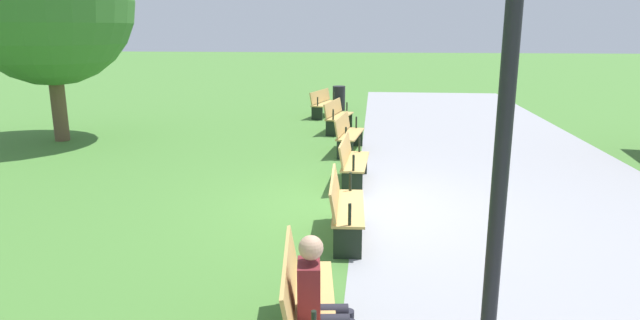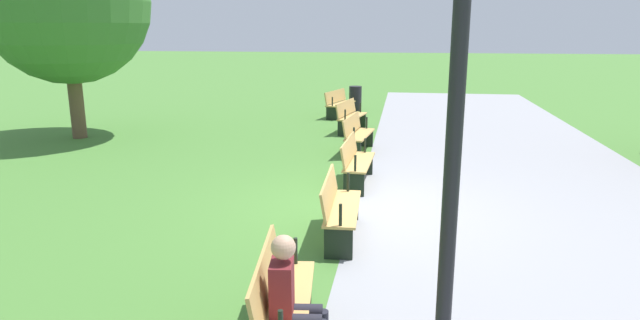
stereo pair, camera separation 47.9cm
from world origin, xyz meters
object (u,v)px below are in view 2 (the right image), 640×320
at_px(trash_bin, 355,98).
at_px(bench_5, 280,297).
at_px(bench_2, 357,134).
at_px(tree_2, 66,2).
at_px(bench_0, 339,103).
at_px(bench_1, 350,116).
at_px(lamp_post, 458,72).
at_px(bench_3, 356,161).
at_px(bench_4, 338,206).
at_px(person_seated, 293,295).

bearing_deg(trash_bin, bench_5, 2.53).
relative_size(bench_2, trash_bin, 1.90).
height_order(tree_2, trash_bin, tree_2).
relative_size(bench_0, tree_2, 0.30).
height_order(bench_1, tree_2, tree_2).
xyz_separation_m(lamp_post, trash_bin, (-16.52, -2.06, -2.26)).
distance_m(bench_0, bench_1, 2.76).
height_order(bench_3, bench_5, same).
distance_m(bench_1, bench_5, 11.01).
bearing_deg(bench_2, bench_4, 9.17).
bearing_deg(trash_bin, tree_2, -48.60).
height_order(bench_2, trash_bin, trash_bin).
bearing_deg(person_seated, bench_5, -152.32).
bearing_deg(bench_4, person_seated, -3.20).
bearing_deg(bench_2, tree_2, -88.04).
bearing_deg(tree_2, bench_2, 85.07).
bearing_deg(bench_5, person_seated, 27.68).
bearing_deg(bench_2, bench_0, -161.68).
relative_size(bench_3, bench_4, 1.00).
xyz_separation_m(bench_1, bench_4, (8.24, 0.66, 0.00)).
xyz_separation_m(bench_2, trash_bin, (-6.89, -0.67, -0.02)).
bearing_deg(bench_3, bench_0, -168.56).
distance_m(bench_4, bench_5, 2.76).
relative_size(bench_1, bench_4, 1.03).
xyz_separation_m(bench_4, bench_5, (2.75, -0.22, 0.00)).
height_order(tree_2, lamp_post, tree_2).
distance_m(bench_1, lamp_post, 12.68).
distance_m(bench_5, tree_2, 12.23).
bearing_deg(bench_1, trash_bin, -165.34).
bearing_deg(bench_3, bench_1, -170.85).
xyz_separation_m(bench_5, lamp_post, (1.35, 1.39, 2.24)).
relative_size(bench_0, lamp_post, 0.44).
relative_size(bench_4, tree_2, 0.29).
distance_m(bench_0, trash_bin, 1.54).
distance_m(bench_2, bench_4, 5.52).
bearing_deg(bench_5, bench_0, 177.69).
bearing_deg(tree_2, bench_0, 125.54).
distance_m(bench_1, bench_4, 8.27).
xyz_separation_m(bench_1, trash_bin, (-4.17, -0.23, -0.02)).
relative_size(bench_5, trash_bin, 1.90).
bearing_deg(tree_2, bench_1, 105.77).
relative_size(bench_2, person_seated, 1.41).
distance_m(person_seated, tree_2, 12.48).
relative_size(bench_4, person_seated, 1.39).
bearing_deg(lamp_post, bench_0, -170.62).
bearing_deg(trash_bin, bench_4, 4.11).
distance_m(bench_5, lamp_post, 2.96).
xyz_separation_m(bench_2, lamp_post, (9.62, 1.39, 2.24)).
distance_m(bench_5, person_seated, 0.35).
relative_size(bench_2, tree_2, 0.29).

